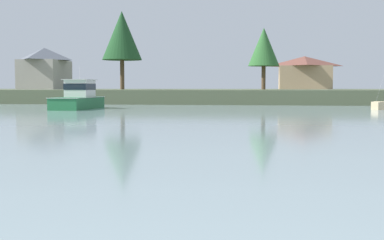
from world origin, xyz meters
name	(u,v)px	position (x,y,z in m)	size (l,w,h in m)	color
far_shore_bank	(193,95)	(0.00, 88.88, 1.02)	(251.75, 49.38, 2.04)	#4C563D
cruiser_green	(81,102)	(-7.65, 50.87, 0.76)	(3.39, 10.53, 6.01)	#236B3D
shore_tree_center_left	(122,36)	(-11.70, 82.29, 11.42)	(6.96, 6.96, 13.70)	brown
shore_tree_right_mid	(264,47)	(12.95, 83.81, 9.29)	(5.36, 5.36, 10.59)	brown
cottage_hillside	(45,68)	(-27.21, 84.88, 6.00)	(7.65, 9.88, 7.67)	#9E998E
cottage_near_water	(304,72)	(20.86, 97.32, 5.36)	(10.58, 9.55, 6.44)	tan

